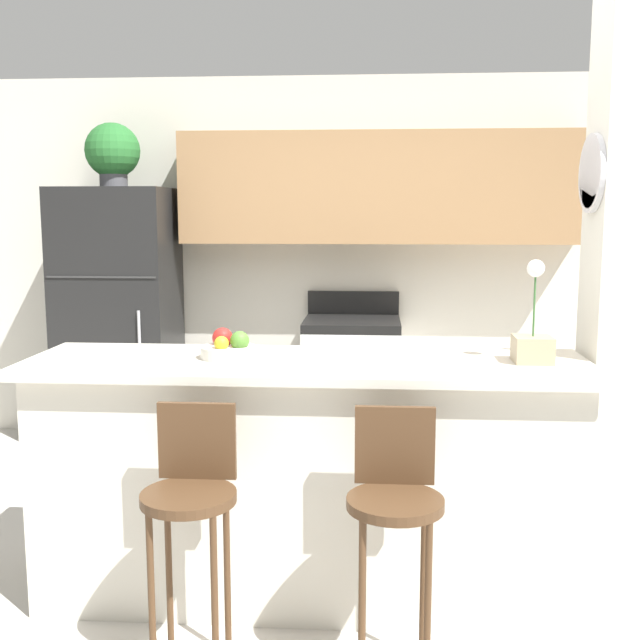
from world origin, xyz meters
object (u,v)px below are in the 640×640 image
Objects in this scene: potted_plant_on_fridge at (113,152)px; orchid_vase at (533,339)px; refrigerator at (119,320)px; fruit_bowl at (228,348)px; bar_stool_right at (395,506)px; bar_stool_left at (191,500)px; stove_range at (352,384)px; trash_bin at (200,430)px.

orchid_vase is (2.38, -1.92, -0.90)m from potted_plant_on_fridge.
refrigerator is 4.29× the size of orchid_vase.
bar_stool_right is at bearing -39.83° from fruit_bowl.
bar_stool_left is 0.71m from bar_stool_right.
bar_stool_left is at bearing -92.87° from fruit_bowl.
stove_range is 2.22m from potted_plant_on_fridge.
refrigerator is 1.67× the size of stove_range.
stove_range is at bearing 79.08° from bar_stool_left.
stove_range is 2.52× the size of potted_plant_on_fridge.
bar_stool_left is 2.50× the size of trash_bin.
refrigerator reaches higher than bar_stool_left.
refrigerator reaches higher than stove_range.
potted_plant_on_fridge reaches higher than fruit_bowl.
potted_plant_on_fridge is (-1.82, 2.49, 1.39)m from bar_stool_right.
orchid_vase is (0.56, 0.57, 0.49)m from bar_stool_right.
stove_range is 1.13× the size of bar_stool_left.
bar_stool_right is at bearing -84.92° from stove_range.
refrigerator is at bearing -179.01° from stove_range.
fruit_bowl is at bearing -72.48° from trash_bin.
orchid_vase reaches higher than fruit_bowl.
refrigerator is 7.76× the size of fruit_bowl.
refrigerator is 4.20× the size of potted_plant_on_fridge.
trash_bin is (-1.22, 2.28, -0.43)m from bar_stool_right.
stove_range is (1.59, 0.03, -0.43)m from refrigerator.
orchid_vase reaches higher than stove_range.
potted_plant_on_fridge reaches higher than refrigerator.
bar_stool_right is at bearing -53.87° from potted_plant_on_fridge.
refrigerator is at bearing 113.99° from bar_stool_left.
trash_bin is (0.59, -0.21, -0.70)m from refrigerator.
bar_stool_left is 4.13× the size of fruit_bowl.
potted_plant_on_fridge is at bearing 126.13° from bar_stool_right.
potted_plant_on_fridge is at bearing 141.06° from orchid_vase.
bar_stool_left is at bearing -100.92° from stove_range.
bar_stool_right is 2.62m from trash_bin.
bar_stool_left is (1.11, -2.49, -0.27)m from refrigerator.
orchid_vase reaches higher than bar_stool_right.
fruit_bowl is at bearing -59.40° from potted_plant_on_fridge.
refrigerator is 1.88× the size of bar_stool_left.
bar_stool_left is at bearing -66.01° from potted_plant_on_fridge.
bar_stool_left is at bearing -66.01° from refrigerator.
trash_bin is at bearing -19.17° from potted_plant_on_fridge.
potted_plant_on_fridge is at bearing 160.83° from trash_bin.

